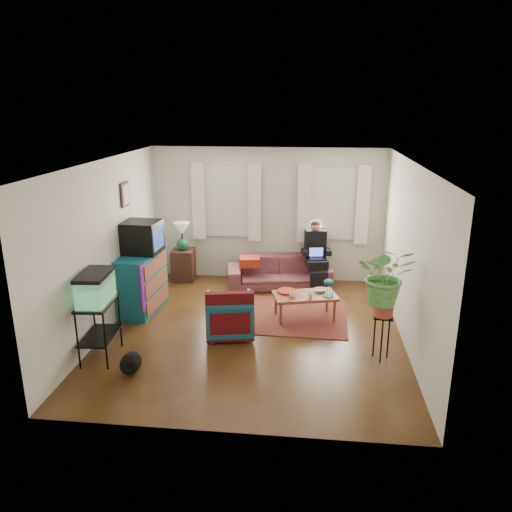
# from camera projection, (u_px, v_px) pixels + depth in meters

# --- Properties ---
(floor) EXTENTS (4.50, 5.00, 0.01)m
(floor) POSITION_uv_depth(u_px,v_px,m) (253.00, 331.00, 7.73)
(floor) COLOR #4F2B14
(floor) RESTS_ON ground
(ceiling) EXTENTS (4.50, 5.00, 0.01)m
(ceiling) POSITION_uv_depth(u_px,v_px,m) (253.00, 162.00, 6.97)
(ceiling) COLOR white
(ceiling) RESTS_ON wall_back
(wall_back) EXTENTS (4.50, 0.01, 2.60)m
(wall_back) POSITION_uv_depth(u_px,v_px,m) (268.00, 215.00, 9.73)
(wall_back) COLOR silver
(wall_back) RESTS_ON floor
(wall_front) EXTENTS (4.50, 0.01, 2.60)m
(wall_front) POSITION_uv_depth(u_px,v_px,m) (224.00, 322.00, 4.98)
(wall_front) COLOR silver
(wall_front) RESTS_ON floor
(wall_left) EXTENTS (0.01, 5.00, 2.60)m
(wall_left) POSITION_uv_depth(u_px,v_px,m) (106.00, 246.00, 7.59)
(wall_left) COLOR silver
(wall_left) RESTS_ON floor
(wall_right) EXTENTS (0.01, 5.00, 2.60)m
(wall_right) POSITION_uv_depth(u_px,v_px,m) (409.00, 256.00, 7.12)
(wall_right) COLOR silver
(wall_right) RESTS_ON floor
(window_left) EXTENTS (1.08, 0.04, 1.38)m
(window_left) POSITION_uv_depth(u_px,v_px,m) (227.00, 202.00, 9.72)
(window_left) COLOR white
(window_left) RESTS_ON wall_back
(window_right) EXTENTS (1.08, 0.04, 1.38)m
(window_right) POSITION_uv_depth(u_px,v_px,m) (333.00, 204.00, 9.50)
(window_right) COLOR white
(window_right) RESTS_ON wall_back
(curtains_left) EXTENTS (1.36, 0.06, 1.50)m
(curtains_left) POSITION_uv_depth(u_px,v_px,m) (226.00, 202.00, 9.64)
(curtains_left) COLOR white
(curtains_left) RESTS_ON wall_back
(curtains_right) EXTENTS (1.36, 0.06, 1.50)m
(curtains_right) POSITION_uv_depth(u_px,v_px,m) (333.00, 205.00, 9.43)
(curtains_right) COLOR white
(curtains_right) RESTS_ON wall_back
(picture_frame) EXTENTS (0.04, 0.32, 0.40)m
(picture_frame) POSITION_uv_depth(u_px,v_px,m) (125.00, 194.00, 8.20)
(picture_frame) COLOR #3D2616
(picture_frame) RESTS_ON wall_left
(area_rug) EXTENTS (2.04, 1.65, 0.01)m
(area_rug) POSITION_uv_depth(u_px,v_px,m) (286.00, 315.00, 8.30)
(area_rug) COLOR brown
(area_rug) RESTS_ON floor
(sofa) EXTENTS (2.06, 1.11, 0.77)m
(sofa) POSITION_uv_depth(u_px,v_px,m) (279.00, 267.00, 9.54)
(sofa) COLOR brown
(sofa) RESTS_ON floor
(seated_person) EXTENTS (0.59, 0.68, 1.17)m
(seated_person) POSITION_uv_depth(u_px,v_px,m) (316.00, 256.00, 9.53)
(seated_person) COLOR black
(seated_person) RESTS_ON sofa
(side_table) EXTENTS (0.45, 0.45, 0.62)m
(side_table) POSITION_uv_depth(u_px,v_px,m) (183.00, 265.00, 9.89)
(side_table) COLOR #3B2016
(side_table) RESTS_ON floor
(table_lamp) EXTENTS (0.34, 0.34, 0.57)m
(table_lamp) POSITION_uv_depth(u_px,v_px,m) (182.00, 237.00, 9.72)
(table_lamp) COLOR white
(table_lamp) RESTS_ON side_table
(dresser) EXTENTS (0.62, 1.14, 0.99)m
(dresser) POSITION_uv_depth(u_px,v_px,m) (141.00, 282.00, 8.41)
(dresser) COLOR navy
(dresser) RESTS_ON floor
(crt_tv) EXTENTS (0.64, 0.59, 0.53)m
(crt_tv) POSITION_uv_depth(u_px,v_px,m) (141.00, 237.00, 8.29)
(crt_tv) COLOR black
(crt_tv) RESTS_ON dresser
(aquarium_stand) EXTENTS (0.47, 0.76, 0.82)m
(aquarium_stand) POSITION_uv_depth(u_px,v_px,m) (100.00, 330.00, 6.83)
(aquarium_stand) COLOR black
(aquarium_stand) RESTS_ON floor
(aquarium) EXTENTS (0.42, 0.70, 0.43)m
(aquarium) POSITION_uv_depth(u_px,v_px,m) (95.00, 287.00, 6.65)
(aquarium) COLOR #7FD899
(aquarium) RESTS_ON aquarium_stand
(black_cat) EXTENTS (0.37, 0.47, 0.35)m
(black_cat) POSITION_uv_depth(u_px,v_px,m) (131.00, 361.00, 6.50)
(black_cat) COLOR black
(black_cat) RESTS_ON floor
(armchair) EXTENTS (0.79, 0.76, 0.70)m
(armchair) POSITION_uv_depth(u_px,v_px,m) (229.00, 313.00, 7.52)
(armchair) COLOR navy
(armchair) RESTS_ON floor
(serape_throw) EXTENTS (0.72, 0.29, 0.58)m
(serape_throw) POSITION_uv_depth(u_px,v_px,m) (230.00, 312.00, 7.22)
(serape_throw) COLOR #9E0A0A
(serape_throw) RESTS_ON armchair
(coffee_table) EXTENTS (1.11, 0.79, 0.42)m
(coffee_table) POSITION_uv_depth(u_px,v_px,m) (305.00, 306.00, 8.14)
(coffee_table) COLOR brown
(coffee_table) RESTS_ON floor
(cup_a) EXTENTS (0.14, 0.14, 0.09)m
(cup_a) POSITION_uv_depth(u_px,v_px,m) (293.00, 295.00, 7.95)
(cup_a) COLOR white
(cup_a) RESTS_ON coffee_table
(cup_b) EXTENTS (0.11, 0.11, 0.09)m
(cup_b) POSITION_uv_depth(u_px,v_px,m) (310.00, 296.00, 7.92)
(cup_b) COLOR beige
(cup_b) RESTS_ON coffee_table
(bowl) EXTENTS (0.24, 0.24, 0.05)m
(bowl) POSITION_uv_depth(u_px,v_px,m) (320.00, 290.00, 8.20)
(bowl) COLOR white
(bowl) RESTS_ON coffee_table
(snack_tray) EXTENTS (0.38, 0.38, 0.04)m
(snack_tray) POSITION_uv_depth(u_px,v_px,m) (287.00, 291.00, 8.17)
(snack_tray) COLOR #B21414
(snack_tray) RESTS_ON coffee_table
(birdcage) EXTENTS (0.20, 0.20, 0.29)m
(birdcage) POSITION_uv_depth(u_px,v_px,m) (329.00, 288.00, 7.96)
(birdcage) COLOR #115B6B
(birdcage) RESTS_ON coffee_table
(plant_stand) EXTENTS (0.30, 0.30, 0.65)m
(plant_stand) POSITION_uv_depth(u_px,v_px,m) (381.00, 338.00, 6.80)
(plant_stand) COLOR black
(plant_stand) RESTS_ON floor
(potted_plant) EXTENTS (0.81, 0.72, 0.82)m
(potted_plant) POSITION_uv_depth(u_px,v_px,m) (386.00, 285.00, 6.58)
(potted_plant) COLOR #599947
(potted_plant) RESTS_ON plant_stand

